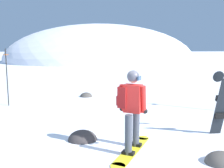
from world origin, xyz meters
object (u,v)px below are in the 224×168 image
snowboarder_main (131,108)px  rock_small (86,97)px  rock_dark (221,163)px  rock_mid (83,140)px  spare_snowboard (221,104)px  piste_marker_near (7,73)px

snowboarder_main → rock_small: (-0.93, 6.00, -0.92)m
rock_dark → rock_small: rock_dark is taller
rock_mid → rock_dark: bearing=-29.1°
rock_dark → rock_mid: rock_mid is taller
spare_snowboard → rock_small: size_ratio=2.93×
spare_snowboard → rock_small: (-3.26, 5.35, -0.81)m
piste_marker_near → rock_mid: piste_marker_near is taller
piste_marker_near → rock_mid: size_ratio=3.18×
snowboarder_main → rock_small: bearing=98.8°
rock_dark → rock_mid: size_ratio=0.92×
rock_small → rock_mid: bearing=-91.1°
piste_marker_near → rock_mid: (2.83, -3.87, -1.23)m
rock_mid → rock_small: size_ratio=1.25×
rock_small → snowboarder_main: bearing=-81.2°
rock_small → spare_snowboard: bearing=-58.6°
rock_dark → rock_mid: bearing=150.9°
piste_marker_near → rock_mid: bearing=-53.8°
piste_marker_near → rock_dark: size_ratio=3.47×
snowboarder_main → piste_marker_near: bearing=130.1°
rock_mid → rock_small: (0.10, 5.28, 0.00)m
piste_marker_near → snowboarder_main: bearing=-49.9°
piste_marker_near → rock_small: piste_marker_near is taller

